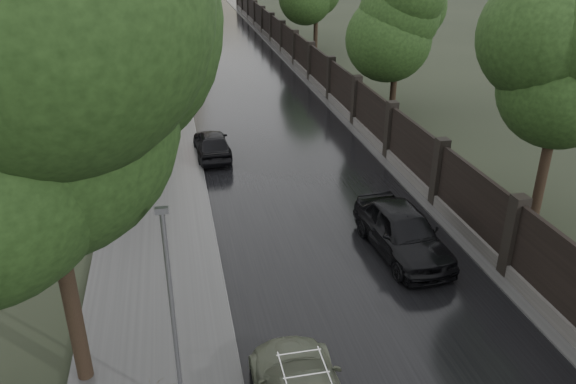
% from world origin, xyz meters
% --- Properties ---
extents(fence_right, '(0.45, 75.72, 2.70)m').
position_xyz_m(fence_right, '(4.60, 32.01, 1.01)').
color(fence_right, '#383533').
rests_on(fence_right, ground).
extents(tree_left_near, '(5.44, 5.44, 9.16)m').
position_xyz_m(tree_left_near, '(-7.60, 3.00, 6.42)').
color(tree_left_near, black).
rests_on(tree_left_near, ground).
extents(tree_left_far, '(4.25, 4.25, 7.39)m').
position_xyz_m(tree_left_far, '(-8.00, 30.00, 5.24)').
color(tree_left_far, black).
rests_on(tree_left_far, ground).
extents(tree_right_a, '(4.08, 4.08, 7.01)m').
position_xyz_m(tree_right_a, '(7.50, 8.00, 4.95)').
color(tree_right_a, black).
rests_on(tree_right_a, ground).
extents(tree_right_b, '(4.08, 4.08, 7.01)m').
position_xyz_m(tree_right_b, '(7.50, 22.00, 4.95)').
color(tree_right_b, black).
rests_on(tree_right_b, ground).
extents(lamp_post, '(0.25, 0.12, 5.11)m').
position_xyz_m(lamp_post, '(-5.40, 1.50, 2.67)').
color(lamp_post, '#59595E').
rests_on(lamp_post, ground).
extents(traffic_light, '(0.16, 0.32, 4.00)m').
position_xyz_m(traffic_light, '(-4.30, 24.99, 2.40)').
color(traffic_light, '#59595E').
rests_on(traffic_light, ground).
extents(hatchback_left, '(1.67, 3.90, 1.31)m').
position_xyz_m(hatchback_left, '(-3.42, 16.82, 0.66)').
color(hatchback_left, black).
rests_on(hatchback_left, ground).
extents(car_right_near, '(2.21, 4.82, 1.60)m').
position_xyz_m(car_right_near, '(1.92, 6.95, 0.80)').
color(car_right_near, black).
rests_on(car_right_near, ground).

